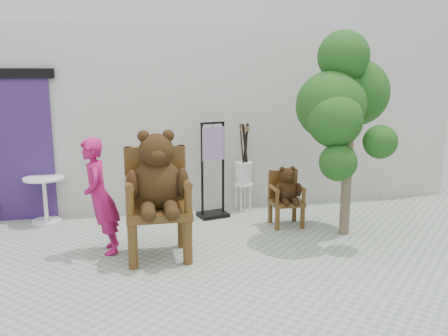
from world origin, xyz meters
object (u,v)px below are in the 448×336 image
tree (342,101)px  display_stand (213,181)px  cafe_table (45,194)px  chair_big (157,186)px  person (100,197)px  chair_small (286,191)px  stool_bucket (243,172)px

tree → display_stand: bearing=143.9°
cafe_table → tree: size_ratio=0.25×
chair_big → person: bearing=158.4°
chair_small → person: (-2.66, -0.57, 0.21)m
cafe_table → tree: (4.14, -1.40, 1.45)m
chair_big → cafe_table: 2.41m
chair_big → display_stand: 1.81m
person → display_stand: display_stand is taller
person → display_stand: 2.07m
tree → chair_small: bearing=139.4°
person → chair_small: bearing=99.8°
stool_bucket → tree: bearing=-54.0°
chair_big → stool_bucket: bearing=48.8°
display_stand → person: bearing=-157.6°
chair_big → cafe_table: bearing=132.5°
display_stand → chair_small: bearing=-46.8°
chair_big → chair_small: bearing=23.2°
cafe_table → stool_bucket: 3.13m
person → cafe_table: bearing=-150.7°
stool_bucket → tree: (1.02, -1.40, 1.25)m
person → tree: size_ratio=0.52×
chair_big → tree: (2.55, 0.34, 0.98)m
chair_small → stool_bucket: stool_bucket is taller
stool_bucket → cafe_table: bearing=180.0°
cafe_table → display_stand: (2.56, -0.25, 0.14)m
stool_bucket → tree: 2.14m
chair_small → person: person is taller
stool_bucket → chair_big: bearing=-131.2°
chair_big → person: (-0.70, 0.28, -0.18)m
display_stand → cafe_table: bearing=160.7°
cafe_table → stool_bucket: size_ratio=0.48×
chair_big → display_stand: (0.97, 1.49, -0.33)m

